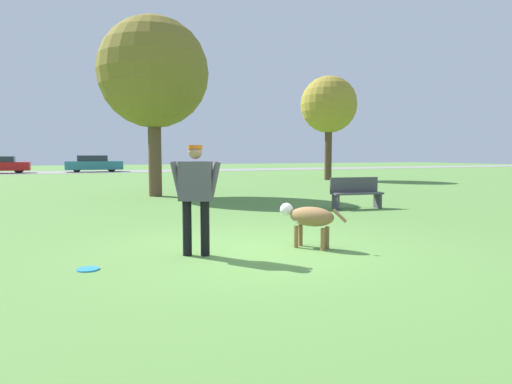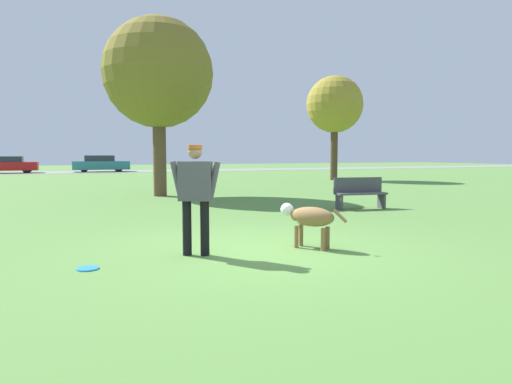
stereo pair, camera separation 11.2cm
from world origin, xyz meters
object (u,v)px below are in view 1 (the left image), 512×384
(parked_car_red, at_px, (1,165))
(parked_car_teal, at_px, (94,164))
(tree_mid_center, at_px, (153,73))
(dog, at_px, (308,217))
(park_bench, at_px, (356,192))
(tree_far_right, at_px, (329,105))
(person, at_px, (196,190))
(frisbee, at_px, (88,269))

(parked_car_red, xyz_separation_m, parked_car_teal, (6.73, -0.01, 0.02))
(tree_mid_center, bearing_deg, parked_car_teal, 90.13)
(dog, height_order, tree_mid_center, tree_mid_center)
(dog, relative_size, parked_car_red, 0.25)
(tree_mid_center, distance_m, parked_car_red, 25.39)
(tree_mid_center, height_order, parked_car_red, tree_mid_center)
(park_bench, bearing_deg, parked_car_teal, 107.16)
(tree_far_right, distance_m, parked_car_red, 25.70)
(person, height_order, tree_mid_center, tree_mid_center)
(frisbee, height_order, parked_car_red, parked_car_red)
(person, bearing_deg, parked_car_red, 125.73)
(tree_far_right, bearing_deg, parked_car_red, 134.90)
(tree_far_right, xyz_separation_m, parked_car_teal, (-11.24, 18.02, -3.57))
(frisbee, height_order, park_bench, park_bench)
(person, xyz_separation_m, park_bench, (5.60, 3.77, -0.49))
(tree_far_right, bearing_deg, tree_mid_center, -151.08)
(dog, bearing_deg, tree_mid_center, -32.96)
(tree_mid_center, bearing_deg, frisbee, -106.51)
(person, bearing_deg, tree_far_right, 78.26)
(tree_mid_center, distance_m, parked_car_teal, 24.46)
(person, relative_size, frisbee, 5.74)
(tree_mid_center, xyz_separation_m, parked_car_teal, (-0.05, 24.20, -3.56))
(person, height_order, frisbee, person)
(frisbee, distance_m, parked_car_red, 34.35)
(dog, height_order, frisbee, dog)
(parked_car_red, height_order, park_bench, parked_car_red)
(tree_far_right, xyz_separation_m, park_bench, (-7.03, -12.09, -3.79))
(parked_car_teal, bearing_deg, tree_mid_center, -87.93)
(park_bench, bearing_deg, parked_car_red, 119.16)
(parked_car_red, relative_size, park_bench, 2.75)
(dog, xyz_separation_m, tree_mid_center, (-0.31, 9.88, 3.76))
(tree_far_right, bearing_deg, park_bench, -120.17)
(person, bearing_deg, tree_mid_center, 108.28)
(person, relative_size, park_bench, 1.10)
(dog, relative_size, frisbee, 3.57)
(frisbee, distance_m, tree_far_right, 21.83)
(dog, height_order, parked_car_teal, parked_car_teal)
(park_bench, bearing_deg, frisbee, -141.32)
(parked_car_teal, bearing_deg, person, -90.41)
(parked_car_red, xyz_separation_m, park_bench, (10.94, -30.12, -0.20))
(parked_car_red, bearing_deg, frisbee, -82.21)
(tree_far_right, relative_size, tree_mid_center, 0.96)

